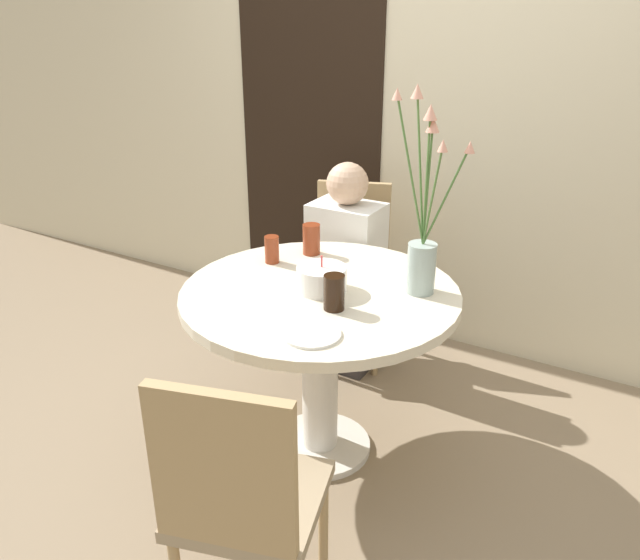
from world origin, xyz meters
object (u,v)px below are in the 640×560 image
object	(u,v)px
drink_glass_0	(272,249)
flower_vase	(423,237)
chair_near_front	(350,261)
side_plate	(312,334)
chair_right_flank	(241,496)
drink_glass_2	(311,239)
birthday_cake	(321,279)
drink_glass_1	(334,292)
person_boy	(346,275)

from	to	relation	value
drink_glass_0	flower_vase	bearing A→B (deg)	3.94
chair_near_front	side_plate	bearing A→B (deg)	-88.20
chair_right_flank	drink_glass_2	xyz separation A→B (m)	(-0.47, 1.15, 0.30)
birthday_cake	side_plate	size ratio (longest dim) A/B	0.98
side_plate	drink_glass_0	distance (m)	0.67
chair_near_front	drink_glass_1	world-z (taller)	chair_near_front
drink_glass_0	person_boy	world-z (taller)	person_boy
chair_near_front	flower_vase	bearing A→B (deg)	-65.40
birthday_cake	side_plate	world-z (taller)	birthday_cake
drink_glass_0	drink_glass_2	xyz separation A→B (m)	(0.09, 0.17, 0.01)
chair_near_front	drink_glass_2	world-z (taller)	chair_near_front
flower_vase	chair_right_flank	bearing A→B (deg)	-94.90
chair_right_flank	person_boy	size ratio (longest dim) A/B	0.85
drink_glass_0	drink_glass_1	distance (m)	0.51
drink_glass_2	side_plate	bearing A→B (deg)	-58.79
birthday_cake	drink_glass_0	world-z (taller)	birthday_cake
person_boy	drink_glass_2	bearing A→B (deg)	-86.90
birthday_cake	flower_vase	world-z (taller)	flower_vase
flower_vase	person_boy	distance (m)	0.88
drink_glass_0	drink_glass_2	bearing A→B (deg)	62.05
chair_right_flank	birthday_cake	bearing A→B (deg)	-90.39
side_plate	drink_glass_1	xyz separation A→B (m)	(-0.03, 0.21, 0.06)
person_boy	chair_near_front	bearing A→B (deg)	110.02
drink_glass_0	chair_near_front	bearing A→B (deg)	88.64
drink_glass_1	drink_glass_0	bearing A→B (deg)	149.94
chair_near_front	person_boy	world-z (taller)	person_boy
birthday_cake	chair_right_flank	bearing A→B (deg)	-74.25
birthday_cake	drink_glass_1	distance (m)	0.17
birthday_cake	person_boy	size ratio (longest dim) A/B	0.18
drink_glass_2	person_boy	world-z (taller)	person_boy
chair_near_front	birthday_cake	bearing A→B (deg)	-89.64
side_plate	drink_glass_0	bearing A→B (deg)	135.65
side_plate	person_boy	world-z (taller)	person_boy
side_plate	drink_glass_0	world-z (taller)	drink_glass_0
side_plate	flower_vase	bearing A→B (deg)	71.55
flower_vase	side_plate	world-z (taller)	flower_vase
side_plate	person_boy	distance (m)	1.10
drink_glass_0	person_boy	distance (m)	0.61
chair_near_front	drink_glass_0	size ratio (longest dim) A/B	7.92
chair_near_front	drink_glass_2	xyz separation A→B (m)	(0.07, -0.51, 0.30)
birthday_cake	person_boy	distance (m)	0.77
drink_glass_2	person_boy	distance (m)	0.47
drink_glass_1	person_boy	world-z (taller)	person_boy
chair_right_flank	side_plate	xyz separation A→B (m)	(-0.08, 0.51, 0.23)
chair_right_flank	birthday_cake	xyz separation A→B (m)	(-0.24, 0.83, 0.28)
chair_near_front	chair_right_flank	distance (m)	1.74
person_boy	side_plate	bearing A→B (deg)	-67.91
chair_near_front	person_boy	xyz separation A→B (m)	(0.05, -0.15, -0.01)
chair_near_front	drink_glass_2	bearing A→B (deg)	-101.76
chair_right_flank	person_boy	world-z (taller)	person_boy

